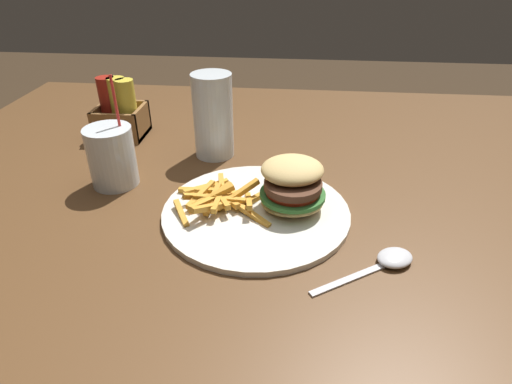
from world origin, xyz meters
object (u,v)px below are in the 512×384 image
object	(u,v)px
spoon	(390,260)
condiment_caddy	(120,113)
meal_plate_near	(267,201)
beer_glass	(213,119)
juice_glass	(112,158)

from	to	relation	value
spoon	condiment_caddy	xyz separation A→B (m)	(-0.54, 0.40, 0.05)
meal_plate_near	beer_glass	bearing A→B (deg)	120.90
spoon	condiment_caddy	bearing A→B (deg)	110.00
juice_glass	spoon	bearing A→B (deg)	-21.27
meal_plate_near	beer_glass	distance (m)	0.25
beer_glass	spoon	world-z (taller)	beer_glass
beer_glass	spoon	xyz separation A→B (m)	(0.31, -0.33, -0.07)
juice_glass	spoon	world-z (taller)	juice_glass
spoon	beer_glass	bearing A→B (deg)	100.40
meal_plate_near	spoon	bearing A→B (deg)	-31.34
spoon	condiment_caddy	world-z (taller)	condiment_caddy
spoon	juice_glass	bearing A→B (deg)	125.36
juice_glass	meal_plate_near	bearing A→B (deg)	-14.04
meal_plate_near	juice_glass	world-z (taller)	juice_glass
beer_glass	spoon	size ratio (longest dim) A/B	1.09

